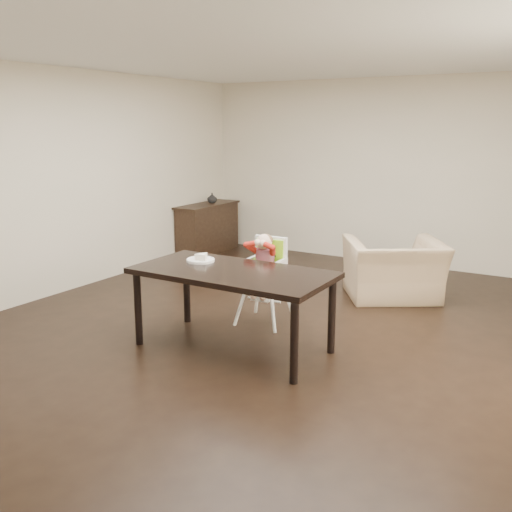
{
  "coord_description": "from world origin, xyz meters",
  "views": [
    {
      "loc": [
        2.56,
        -4.7,
        2.03
      ],
      "look_at": [
        -0.17,
        -0.13,
        0.8
      ],
      "focal_mm": 40.0,
      "sensor_mm": 36.0,
      "label": 1
    }
  ],
  "objects_px": {
    "dining_table": "(233,279)",
    "sideboard": "(208,228)",
    "high_chair": "(266,260)",
    "armchair": "(394,260)"
  },
  "relations": [
    {
      "from": "dining_table",
      "to": "sideboard",
      "type": "xyz_separation_m",
      "value": [
        -2.6,
        3.24,
        -0.27
      ]
    },
    {
      "from": "high_chair",
      "to": "armchair",
      "type": "relative_size",
      "value": 0.87
    },
    {
      "from": "dining_table",
      "to": "armchair",
      "type": "height_order",
      "value": "armchair"
    },
    {
      "from": "dining_table",
      "to": "armchair",
      "type": "distance_m",
      "value": 2.43
    },
    {
      "from": "high_chair",
      "to": "sideboard",
      "type": "bearing_deg",
      "value": 132.69
    },
    {
      "from": "dining_table",
      "to": "armchair",
      "type": "bearing_deg",
      "value": 71.22
    },
    {
      "from": "high_chair",
      "to": "sideboard",
      "type": "distance_m",
      "value": 3.5
    },
    {
      "from": "high_chair",
      "to": "armchair",
      "type": "bearing_deg",
      "value": 56.53
    },
    {
      "from": "high_chair",
      "to": "sideboard",
      "type": "xyz_separation_m",
      "value": [
        -2.5,
        2.45,
        -0.27
      ]
    },
    {
      "from": "armchair",
      "to": "high_chair",
      "type": "bearing_deg",
      "value": 26.67
    }
  ]
}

